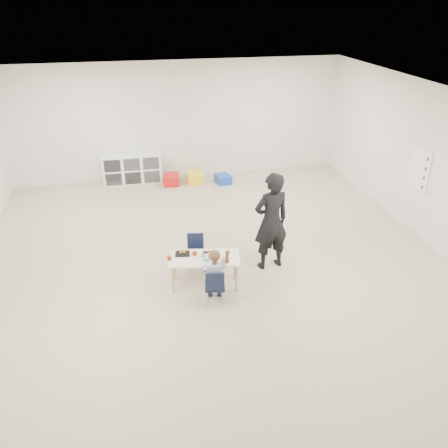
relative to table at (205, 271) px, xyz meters
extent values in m
plane|color=beige|center=(0.28, 0.48, -0.26)|extent=(9.00, 9.00, 0.00)
plane|color=white|center=(0.28, 0.48, 2.54)|extent=(9.00, 9.00, 0.00)
cube|color=white|center=(0.28, 4.98, 1.14)|extent=(8.00, 0.02, 2.80)
cube|color=white|center=(0.28, -4.02, 1.14)|extent=(8.00, 0.02, 2.80)
cube|color=white|center=(4.28, 0.48, 1.14)|extent=(0.02, 9.00, 2.80)
cube|color=#FFECCB|center=(0.00, 0.00, 0.23)|extent=(1.18, 0.73, 0.03)
cube|color=black|center=(0.10, 0.05, 0.26)|extent=(0.24, 0.20, 0.03)
cube|color=black|center=(-0.32, 0.16, 0.26)|extent=(0.24, 0.20, 0.03)
cube|color=white|center=(0.01, -0.10, 0.30)|extent=(0.08, 0.08, 0.10)
ellipsoid|color=tan|center=(0.29, -0.15, 0.28)|extent=(0.09, 0.09, 0.07)
sphere|color=maroon|center=(-0.14, 0.10, 0.28)|extent=(0.07, 0.07, 0.07)
sphere|color=maroon|center=(-0.54, 0.03, 0.28)|extent=(0.07, 0.07, 0.07)
cube|color=white|center=(-0.92, 4.76, 0.09)|extent=(1.40, 0.40, 0.70)
cube|color=white|center=(4.26, 1.08, 0.99)|extent=(0.02, 0.60, 0.80)
imported|color=black|center=(1.17, 0.33, 0.59)|extent=(0.68, 0.51, 1.68)
cube|color=red|center=(-0.01, 4.46, -0.14)|extent=(0.43, 0.52, 0.23)
cube|color=yellow|center=(0.56, 4.46, -0.14)|extent=(0.39, 0.49, 0.24)
cube|color=#1842B8|center=(1.22, 4.28, -0.16)|extent=(0.39, 0.46, 0.20)
camera|label=1|loc=(-1.06, -6.27, 3.99)|focal=38.00mm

